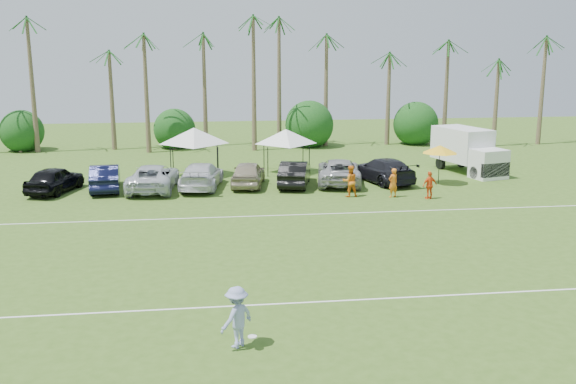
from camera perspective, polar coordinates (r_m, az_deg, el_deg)
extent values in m
plane|color=#395A1B|center=(20.76, 2.45, -11.88)|extent=(120.00, 120.00, 0.00)
cube|color=white|center=(22.57, 1.58, -9.79)|extent=(80.00, 0.10, 0.01)
cube|color=white|center=(33.89, -1.57, -2.11)|extent=(80.00, 0.10, 0.01)
cone|color=brown|center=(58.40, -21.14, 7.72)|extent=(0.44, 0.44, 9.00)
cone|color=brown|center=(57.39, -16.27, 8.49)|extent=(0.44, 0.44, 10.00)
cone|color=brown|center=(56.89, -12.27, 9.17)|extent=(0.44, 0.44, 11.00)
cone|color=brown|center=(56.81, -8.15, 7.81)|extent=(0.44, 0.44, 8.00)
cone|color=brown|center=(56.86, -4.08, 8.41)|extent=(0.44, 0.44, 9.00)
cone|color=brown|center=(57.19, -0.04, 8.97)|extent=(0.44, 0.44, 10.00)
cone|color=brown|center=(57.81, 3.95, 9.48)|extent=(0.44, 0.44, 11.00)
cone|color=brown|center=(59.09, 8.73, 7.97)|extent=(0.44, 0.44, 8.00)
cone|color=brown|center=(60.62, 13.35, 8.37)|extent=(0.44, 0.44, 9.00)
cone|color=brown|center=(62.52, 17.71, 8.69)|extent=(0.44, 0.44, 10.00)
cone|color=brown|center=(64.28, 21.02, 8.99)|extent=(0.44, 0.44, 11.00)
cylinder|color=brown|center=(60.24, -22.48, 4.09)|extent=(0.30, 0.30, 1.40)
sphere|color=#124115|center=(60.10, -22.57, 5.12)|extent=(4.00, 4.00, 4.00)
cylinder|color=brown|center=(58.22, -10.01, 4.59)|extent=(0.30, 0.30, 1.40)
sphere|color=#124115|center=(58.08, -10.05, 5.66)|extent=(4.00, 4.00, 4.00)
cylinder|color=brown|center=(58.89, 1.77, 4.86)|extent=(0.30, 0.30, 1.40)
sphere|color=#124115|center=(58.75, 1.78, 5.93)|extent=(4.00, 4.00, 4.00)
cylinder|color=brown|center=(61.27, 11.08, 4.94)|extent=(0.30, 0.30, 1.40)
sphere|color=#124115|center=(61.14, 11.13, 5.96)|extent=(4.00, 4.00, 4.00)
imported|color=orange|center=(38.45, 9.32, 0.82)|extent=(0.75, 0.63, 1.74)
imported|color=orange|center=(38.25, 5.53, 0.97)|extent=(0.95, 0.75, 1.88)
imported|color=#F7551B|center=(38.43, 12.48, 0.59)|extent=(1.03, 0.65, 1.63)
cube|color=white|center=(47.78, 15.20, 4.12)|extent=(3.39, 4.79, 2.36)
cube|color=white|center=(45.61, 17.42, 2.40)|extent=(2.53, 2.20, 1.98)
cube|color=black|center=(45.12, 17.96, 1.89)|extent=(2.17, 0.83, 0.94)
cube|color=#E5590C|center=(48.57, 16.28, 3.68)|extent=(0.41, 1.46, 0.85)
cylinder|color=black|center=(45.26, 16.30, 1.66)|extent=(0.49, 0.89, 0.85)
cylinder|color=black|center=(46.44, 18.12, 1.81)|extent=(0.49, 0.89, 0.85)
cylinder|color=black|center=(48.35, 13.40, 2.50)|extent=(0.49, 0.89, 0.85)
cylinder|color=black|center=(49.47, 15.18, 2.63)|extent=(0.49, 0.89, 0.85)
cylinder|color=black|center=(43.42, -10.38, 2.45)|extent=(0.06, 0.06, 2.23)
cylinder|color=black|center=(43.36, -6.23, 2.57)|extent=(0.06, 0.06, 2.23)
cylinder|color=black|center=(46.52, -10.19, 3.12)|extent=(0.06, 0.06, 2.23)
cylinder|color=black|center=(46.46, -6.31, 3.23)|extent=(0.06, 0.06, 2.23)
pyramid|color=silver|center=(44.60, -8.37, 5.68)|extent=(4.82, 4.82, 1.11)
cylinder|color=black|center=(44.09, -1.81, 2.69)|extent=(0.06, 0.06, 2.06)
cylinder|color=black|center=(44.46, 1.91, 2.77)|extent=(0.06, 0.06, 2.06)
cylinder|color=black|center=(46.92, -2.15, 3.29)|extent=(0.06, 0.06, 2.06)
cylinder|color=black|center=(47.27, 1.34, 3.36)|extent=(0.06, 0.06, 2.06)
pyramid|color=white|center=(45.37, -0.18, 5.60)|extent=(4.45, 4.45, 1.03)
cylinder|color=black|center=(42.78, 13.28, 2.21)|extent=(0.05, 0.05, 2.29)
cone|color=yellow|center=(42.60, 13.36, 3.72)|extent=(2.29, 2.29, 0.52)
imported|color=#909BCC|center=(19.18, -4.57, -11.02)|extent=(1.35, 1.32, 1.86)
cylinder|color=white|center=(19.17, -3.18, -12.71)|extent=(0.27, 0.27, 0.03)
imported|color=black|center=(41.74, -20.03, 1.06)|extent=(3.18, 5.11, 1.62)
imported|color=black|center=(41.43, -15.95, 1.26)|extent=(2.26, 5.09, 1.62)
imported|color=silver|center=(40.70, -11.89, 1.28)|extent=(3.19, 6.05, 1.62)
imported|color=silver|center=(40.82, -7.71, 1.47)|extent=(3.13, 5.88, 1.62)
imported|color=tan|center=(41.13, -3.57, 1.64)|extent=(2.70, 5.02, 1.62)
imported|color=black|center=(41.14, 0.59, 1.67)|extent=(2.81, 5.19, 1.62)
imported|color=#A5A5A5|center=(41.97, 4.55, 1.85)|extent=(3.70, 6.23, 1.62)
imported|color=black|center=(42.69, 8.46, 1.93)|extent=(3.63, 5.99, 1.62)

